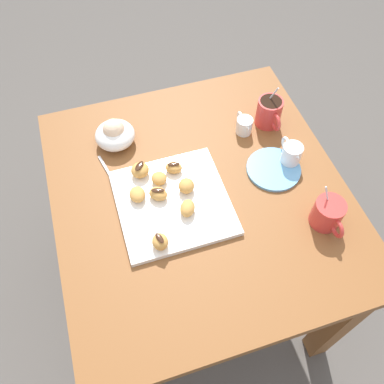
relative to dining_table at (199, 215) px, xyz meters
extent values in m
plane|color=#514C47|center=(0.00, 0.00, -0.58)|extent=(8.00, 8.00, 0.00)
cube|color=brown|center=(0.00, 0.00, 0.11)|extent=(0.92, 0.85, 0.04)
cube|color=brown|center=(-0.40, -0.37, -0.24)|extent=(0.07, 0.07, 0.68)
cube|color=brown|center=(-0.40, 0.37, -0.24)|extent=(0.07, 0.07, 0.68)
cube|color=brown|center=(0.40, 0.37, -0.24)|extent=(0.07, 0.07, 0.68)
cube|color=white|center=(0.02, -0.09, 0.14)|extent=(0.32, 0.32, 0.02)
cylinder|color=red|center=(-0.20, 0.30, 0.18)|extent=(0.08, 0.08, 0.10)
torus|color=red|center=(-0.15, 0.30, 0.18)|extent=(0.06, 0.01, 0.06)
cylinder|color=black|center=(-0.20, 0.30, 0.22)|extent=(0.07, 0.07, 0.01)
cylinder|color=silver|center=(-0.22, 0.30, 0.22)|extent=(0.04, 0.04, 0.12)
cylinder|color=red|center=(0.20, 0.30, 0.18)|extent=(0.08, 0.08, 0.09)
torus|color=red|center=(0.25, 0.30, 0.18)|extent=(0.06, 0.01, 0.06)
cylinder|color=black|center=(0.20, 0.30, 0.21)|extent=(0.07, 0.07, 0.01)
cylinder|color=silver|center=(0.18, 0.30, 0.21)|extent=(0.04, 0.03, 0.11)
cylinder|color=white|center=(-0.02, 0.30, 0.17)|extent=(0.06, 0.06, 0.07)
cone|color=white|center=(0.01, 0.30, 0.19)|extent=(0.02, 0.02, 0.02)
torus|color=white|center=(-0.06, 0.30, 0.17)|extent=(0.05, 0.01, 0.05)
cylinder|color=white|center=(-0.02, 0.30, 0.20)|extent=(0.05, 0.05, 0.01)
ellipsoid|color=white|center=(-0.26, -0.20, 0.17)|extent=(0.13, 0.13, 0.07)
sphere|color=beige|center=(-0.26, -0.20, 0.19)|extent=(0.07, 0.07, 0.07)
ellipsoid|color=green|center=(-0.25, -0.20, 0.21)|extent=(0.02, 0.03, 0.02)
cylinder|color=white|center=(-0.18, 0.21, 0.16)|extent=(0.05, 0.05, 0.05)
cone|color=white|center=(-0.16, 0.21, 0.18)|extent=(0.02, 0.02, 0.02)
torus|color=white|center=(-0.22, 0.21, 0.16)|extent=(0.04, 0.01, 0.04)
cylinder|color=#381E11|center=(-0.18, 0.21, 0.18)|extent=(0.04, 0.04, 0.01)
cylinder|color=#66A8DB|center=(-0.01, 0.24, 0.14)|extent=(0.17, 0.17, 0.01)
cube|color=silver|center=(-0.15, -0.24, 0.14)|extent=(0.15, 0.04, 0.00)
ellipsoid|color=silver|center=(-0.07, -0.23, 0.14)|extent=(0.03, 0.02, 0.01)
ellipsoid|color=#D19347|center=(-0.02, -0.18, 0.16)|extent=(0.05, 0.05, 0.03)
ellipsoid|color=#D19347|center=(-0.01, -0.12, 0.16)|extent=(0.07, 0.07, 0.03)
ellipsoid|color=#381E11|center=(-0.01, -0.12, 0.18)|extent=(0.03, 0.04, 0.00)
ellipsoid|color=#D19347|center=(-0.09, -0.05, 0.16)|extent=(0.06, 0.06, 0.03)
ellipsoid|color=#381E11|center=(-0.09, -0.05, 0.18)|extent=(0.02, 0.04, 0.00)
ellipsoid|color=#D19347|center=(-0.01, -0.04, 0.17)|extent=(0.06, 0.06, 0.04)
ellipsoid|color=#D19347|center=(0.14, -0.16, 0.17)|extent=(0.05, 0.04, 0.04)
ellipsoid|color=#381E11|center=(0.14, -0.16, 0.19)|extent=(0.04, 0.02, 0.00)
ellipsoid|color=#D19347|center=(0.06, -0.06, 0.17)|extent=(0.07, 0.06, 0.03)
ellipsoid|color=#D19347|center=(-0.10, -0.15, 0.17)|extent=(0.08, 0.08, 0.04)
ellipsoid|color=#381E11|center=(-0.10, -0.15, 0.19)|extent=(0.04, 0.04, 0.00)
ellipsoid|color=#D19347|center=(-0.06, -0.11, 0.16)|extent=(0.06, 0.06, 0.03)
camera|label=1|loc=(0.63, -0.22, 1.12)|focal=37.69mm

